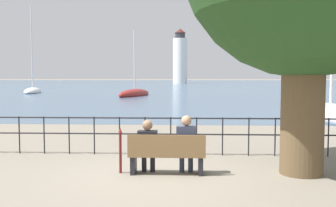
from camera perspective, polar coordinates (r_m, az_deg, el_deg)
name	(u,v)px	position (r m, az deg, el deg)	size (l,w,h in m)	color
ground_plane	(167,174)	(8.46, -0.17, -10.63)	(1000.00, 1000.00, 0.00)	gray
harbor_water	(185,82)	(166.73, 2.67, 3.23)	(600.00, 300.00, 0.01)	#47607A
park_bench	(167,155)	(8.30, -0.19, -7.88)	(1.69, 0.45, 0.90)	brown
seated_person_left	(148,144)	(8.36, -3.12, -6.12)	(0.43, 0.35, 1.20)	black
seated_person_right	(186,142)	(8.31, 2.80, -5.85)	(0.44, 0.35, 1.30)	#2D3347
promenade_railing	(171,130)	(10.31, 0.42, -4.06)	(15.66, 0.04, 1.05)	black
closed_umbrella	(120,148)	(8.46, -7.28, -6.69)	(0.09, 0.09, 1.03)	maroon
sailboat_1	(135,94)	(43.35, -5.11, 1.49)	(3.71, 7.87, 7.91)	maroon
sailboat_2	(330,115)	(20.60, 23.50, -1.58)	(3.01, 8.14, 7.68)	silver
sailboat_3	(33,91)	(54.71, -19.92, 1.82)	(3.59, 7.87, 12.25)	white
harbor_lighthouse	(180,58)	(137.63, 1.85, 6.94)	(5.16, 5.16, 19.92)	white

